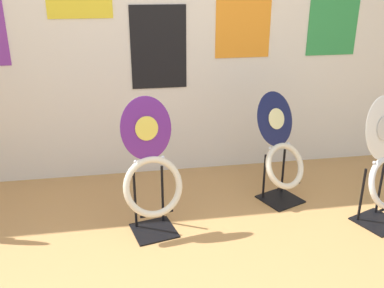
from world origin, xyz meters
The scene contains 3 objects.
wall_back centered at (0.00, 1.96, 1.30)m, with size 8.00×0.07×2.60m.
toilet_seat_display_navy_moon centered at (0.83, 1.26, 0.39)m, with size 0.45×0.44×0.83m.
toilet_seat_display_purple_note centered at (-0.17, 0.97, 0.42)m, with size 0.43×0.34×0.92m.
Camera 1 is at (-0.34, -1.55, 1.63)m, focal length 40.00 mm.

